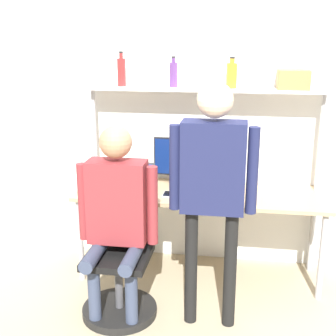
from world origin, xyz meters
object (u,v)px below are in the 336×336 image
monitor (183,161)px  bottle_amber (232,75)px  laptop (133,184)px  bottle_red (121,72)px  office_chair (120,276)px  person_seated (116,207)px  person_standing (213,175)px  cell_phone (167,194)px  bottle_purple (173,74)px  storage_box (293,80)px

monitor → bottle_amber: bearing=6.5°
laptop → bottle_red: bearing=117.4°
office_chair → bottle_red: size_ratio=3.26×
person_seated → person_standing: (0.67, 0.00, 0.27)m
monitor → cell_phone: 0.36m
bottle_purple → person_seated: bearing=-106.1°
bottle_purple → monitor: bearing=-25.1°
laptop → person_seated: (0.03, -0.64, 0.04)m
monitor → person_standing: person_standing is taller
bottle_purple → storage_box: bottle_purple is taller
office_chair → storage_box: 2.06m
monitor → office_chair: 1.14m
cell_phone → bottle_purple: bearing=90.0°
monitor → bottle_red: bottle_red is taller
storage_box → laptop: bearing=-167.5°
cell_phone → office_chair: bearing=-115.2°
laptop → storage_box: bearing=12.5°
office_chair → monitor: bearing=66.7°
person_seated → bottle_red: 1.28m
person_seated → person_standing: bearing=0.4°
laptop → bottle_amber: 1.22m
bottle_red → bottle_purple: bearing=0.0°
laptop → bottle_purple: 0.98m
cell_phone → person_seated: person_seated is taller
monitor → bottle_red: 0.92m
cell_phone → bottle_amber: bottle_amber is taller
monitor → storage_box: (0.88, 0.04, 0.70)m
laptop → storage_box: 1.56m
person_standing → storage_box: 1.22m
laptop → storage_box: (1.28, 0.28, 0.86)m
cell_phone → storage_box: bearing=17.8°
laptop → monitor: bearing=31.3°
person_standing → storage_box: size_ratio=6.99×
bottle_red → storage_box: bottle_red is taller
cell_phone → office_chair: 0.78m
laptop → storage_box: size_ratio=1.38×
laptop → bottle_red: bottle_red is taller
office_chair → person_seated: size_ratio=0.66×
cell_phone → person_standing: (0.41, -0.61, 0.37)m
person_standing → bottle_red: bearing=132.7°
office_chair → bottle_purple: size_ratio=3.74×
person_seated → person_standing: person_standing is taller
office_chair → bottle_red: 1.69m
monitor → person_seated: person_seated is taller
office_chair → bottle_purple: bearing=73.2°
bottle_purple → storage_box: (0.98, -0.00, -0.03)m
laptop → person_seated: 0.65m
cell_phone → storage_box: storage_box is taller
bottle_purple → bottle_amber: bottle_purple is taller
office_chair → bottle_amber: 1.83m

